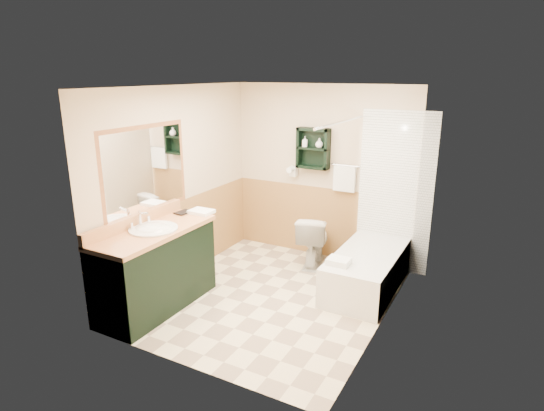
{
  "coord_description": "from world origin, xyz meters",
  "views": [
    {
      "loc": [
        2.31,
        -4.23,
        2.55
      ],
      "look_at": [
        -0.08,
        0.2,
        1.06
      ],
      "focal_mm": 30.0,
      "sensor_mm": 36.0,
      "label": 1
    }
  ],
  "objects_px": {
    "hair_dryer": "(294,171)",
    "bathtub": "(367,270)",
    "wall_shelf": "(313,148)",
    "vanity": "(157,269)",
    "soap_bottle_b": "(319,144)",
    "toilet": "(313,240)",
    "vanity_book": "(179,204)",
    "soap_bottle_a": "(305,144)"
  },
  "relations": [
    {
      "from": "wall_shelf",
      "to": "vanity_book",
      "type": "relative_size",
      "value": 2.75
    },
    {
      "from": "wall_shelf",
      "to": "vanity",
      "type": "relative_size",
      "value": 0.38
    },
    {
      "from": "toilet",
      "to": "vanity",
      "type": "bearing_deg",
      "value": 47.34
    },
    {
      "from": "vanity",
      "to": "soap_bottle_b",
      "type": "xyz_separation_m",
      "value": [
        0.99,
        2.19,
        1.16
      ]
    },
    {
      "from": "hair_dryer",
      "to": "toilet",
      "type": "height_order",
      "value": "hair_dryer"
    },
    {
      "from": "hair_dryer",
      "to": "bathtub",
      "type": "distance_m",
      "value": 1.77
    },
    {
      "from": "wall_shelf",
      "to": "toilet",
      "type": "relative_size",
      "value": 0.78
    },
    {
      "from": "soap_bottle_a",
      "to": "wall_shelf",
      "type": "bearing_deg",
      "value": 2.39
    },
    {
      "from": "hair_dryer",
      "to": "vanity",
      "type": "height_order",
      "value": "hair_dryer"
    },
    {
      "from": "vanity_book",
      "to": "soap_bottle_a",
      "type": "xyz_separation_m",
      "value": [
        0.94,
        1.56,
        0.58
      ]
    },
    {
      "from": "vanity_book",
      "to": "soap_bottle_a",
      "type": "height_order",
      "value": "soap_bottle_a"
    },
    {
      "from": "bathtub",
      "to": "soap_bottle_b",
      "type": "bearing_deg",
      "value": 145.58
    },
    {
      "from": "hair_dryer",
      "to": "vanity_book",
      "type": "bearing_deg",
      "value": -115.5
    },
    {
      "from": "toilet",
      "to": "wall_shelf",
      "type": "bearing_deg",
      "value": -74.45
    },
    {
      "from": "soap_bottle_b",
      "to": "vanity",
      "type": "bearing_deg",
      "value": -114.24
    },
    {
      "from": "vanity_book",
      "to": "vanity",
      "type": "bearing_deg",
      "value": -67.13
    },
    {
      "from": "wall_shelf",
      "to": "bathtub",
      "type": "bearing_deg",
      "value": -32.2
    },
    {
      "from": "toilet",
      "to": "soap_bottle_b",
      "type": "bearing_deg",
      "value": -90.26
    },
    {
      "from": "wall_shelf",
      "to": "toilet",
      "type": "xyz_separation_m",
      "value": [
        0.16,
        -0.28,
        -1.2
      ]
    },
    {
      "from": "soap_bottle_a",
      "to": "toilet",
      "type": "bearing_deg",
      "value": -44.52
    },
    {
      "from": "wall_shelf",
      "to": "soap_bottle_a",
      "type": "height_order",
      "value": "wall_shelf"
    },
    {
      "from": "wall_shelf",
      "to": "soap_bottle_a",
      "type": "distance_m",
      "value": 0.13
    },
    {
      "from": "bathtub",
      "to": "soap_bottle_b",
      "type": "xyz_separation_m",
      "value": [
        -0.93,
        0.64,
        1.38
      ]
    },
    {
      "from": "hair_dryer",
      "to": "bathtub",
      "type": "bearing_deg",
      "value": -26.84
    },
    {
      "from": "wall_shelf",
      "to": "toilet",
      "type": "distance_m",
      "value": 1.24
    },
    {
      "from": "hair_dryer",
      "to": "vanity",
      "type": "relative_size",
      "value": 0.16
    },
    {
      "from": "wall_shelf",
      "to": "soap_bottle_b",
      "type": "xyz_separation_m",
      "value": [
        0.09,
        -0.01,
        0.07
      ]
    },
    {
      "from": "hair_dryer",
      "to": "soap_bottle_b",
      "type": "height_order",
      "value": "soap_bottle_b"
    },
    {
      "from": "bathtub",
      "to": "soap_bottle_a",
      "type": "distance_m",
      "value": 1.89
    },
    {
      "from": "bathtub",
      "to": "wall_shelf",
      "type": "bearing_deg",
      "value": 147.8
    },
    {
      "from": "bathtub",
      "to": "vanity_book",
      "type": "bearing_deg",
      "value": -156.12
    },
    {
      "from": "hair_dryer",
      "to": "soap_bottle_b",
      "type": "xyz_separation_m",
      "value": [
        0.39,
        -0.03,
        0.42
      ]
    },
    {
      "from": "wall_shelf",
      "to": "soap_bottle_a",
      "type": "bearing_deg",
      "value": -177.61
    },
    {
      "from": "vanity_book",
      "to": "soap_bottle_b",
      "type": "xyz_separation_m",
      "value": [
        1.15,
        1.56,
        0.59
      ]
    },
    {
      "from": "toilet",
      "to": "bathtub",
      "type": "bearing_deg",
      "value": 143.07
    },
    {
      "from": "hair_dryer",
      "to": "soap_bottle_a",
      "type": "relative_size",
      "value": 1.69
    },
    {
      "from": "vanity_book",
      "to": "soap_bottle_b",
      "type": "bearing_deg",
      "value": 61.74
    },
    {
      "from": "hair_dryer",
      "to": "vanity_book",
      "type": "height_order",
      "value": "hair_dryer"
    },
    {
      "from": "vanity",
      "to": "vanity_book",
      "type": "relative_size",
      "value": 7.29
    },
    {
      "from": "hair_dryer",
      "to": "toilet",
      "type": "distance_m",
      "value": 1.01
    },
    {
      "from": "vanity",
      "to": "soap_bottle_b",
      "type": "bearing_deg",
      "value": 65.76
    },
    {
      "from": "soap_bottle_b",
      "to": "bathtub",
      "type": "bearing_deg",
      "value": -34.42
    }
  ]
}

